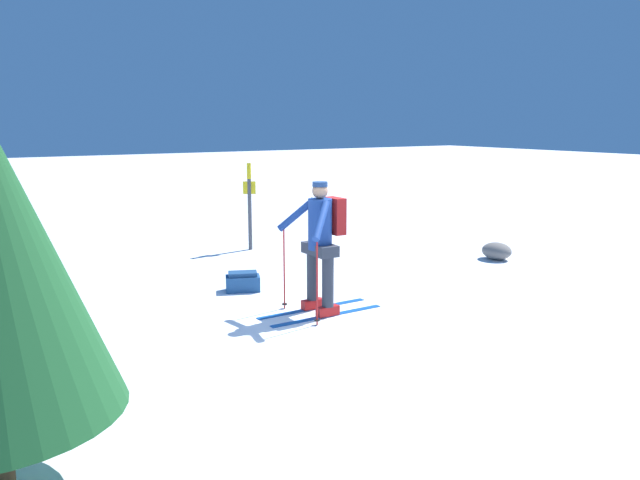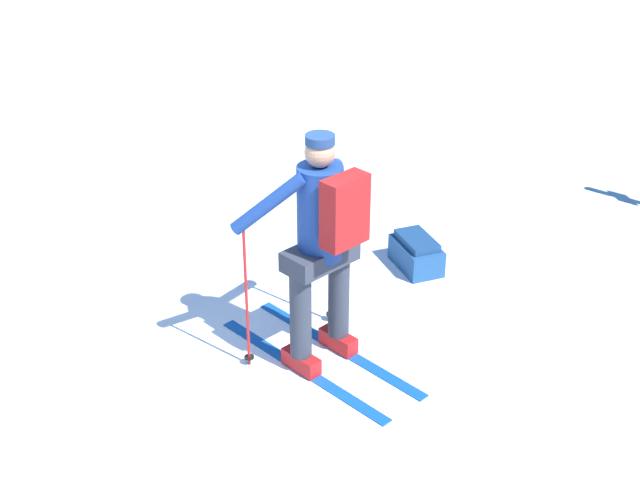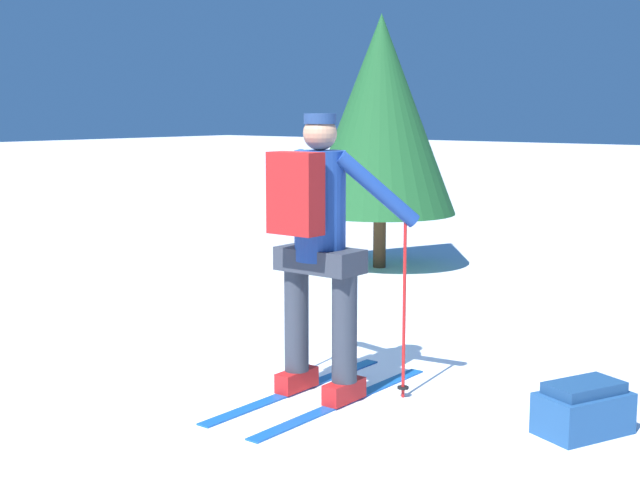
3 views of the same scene
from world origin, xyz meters
TOP-DOWN VIEW (x-y plane):
  - ground_plane at (0.00, 0.00)m, footprint 80.00×80.00m
  - skier at (0.62, -0.29)m, footprint 0.98×1.63m
  - dropped_backpack at (2.11, 0.13)m, footprint 0.46×0.56m
  - trail_marker at (4.74, -1.26)m, footprint 0.14×0.22m
  - rock_boulder at (1.61, -4.62)m, footprint 0.55×0.47m

SIDE VIEW (x-z plane):
  - ground_plane at x=0.00m, z-range 0.00..0.00m
  - dropped_backpack at x=2.11m, z-range -0.01..0.28m
  - rock_boulder at x=1.61m, z-range 0.00..0.30m
  - skier at x=0.62m, z-range 0.11..1.81m
  - trail_marker at x=4.74m, z-range 0.16..1.82m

